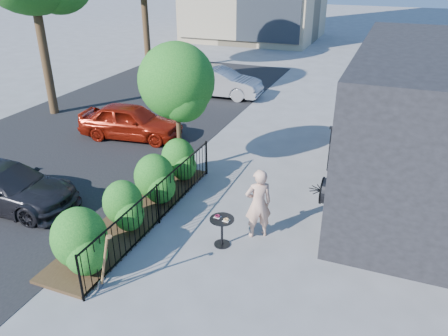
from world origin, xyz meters
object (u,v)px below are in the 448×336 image
at_px(car_red, 131,121).
at_px(woman, 258,204).
at_px(patio_tree, 178,86).
at_px(car_silver, 218,82).
at_px(shovel, 104,265).
at_px(car_darkgrey, 6,186).
at_px(cafe_table, 222,227).

bearing_deg(car_red, woman, -132.30).
distance_m(patio_tree, car_silver, 8.76).
height_order(patio_tree, shovel, patio_tree).
distance_m(car_silver, car_darkgrey, 11.77).
relative_size(cafe_table, car_darkgrey, 0.19).
relative_size(patio_tree, cafe_table, 5.17).
height_order(woman, car_darkgrey, woman).
bearing_deg(patio_tree, car_silver, 104.69).
distance_m(patio_tree, shovel, 5.83).
bearing_deg(car_darkgrey, shovel, -115.40).
distance_m(shovel, car_darkgrey, 4.82).
height_order(woman, car_silver, woman).
distance_m(patio_tree, cafe_table, 4.57).
height_order(woman, car_red, woman).
bearing_deg(cafe_table, car_red, 138.14).
height_order(patio_tree, car_silver, patio_tree).
relative_size(woman, car_red, 0.46).
relative_size(cafe_table, car_silver, 0.18).
xyz_separation_m(shovel, car_darkgrey, (-4.45, 1.87, -0.03)).
bearing_deg(woman, car_red, -68.35).
bearing_deg(shovel, car_red, 118.93).
bearing_deg(cafe_table, car_darkgrey, -175.98).
relative_size(patio_tree, shovel, 2.80).
bearing_deg(car_red, shovel, -158.55).
bearing_deg(car_darkgrey, car_red, -6.74).
bearing_deg(car_silver, shovel, -169.04).
height_order(car_red, car_silver, car_silver).
height_order(cafe_table, woman, woman).
bearing_deg(woman, cafe_table, 13.13).
bearing_deg(woman, shovel, 19.68).
bearing_deg(car_red, cafe_table, -139.34).
distance_m(car_red, car_silver, 6.30).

